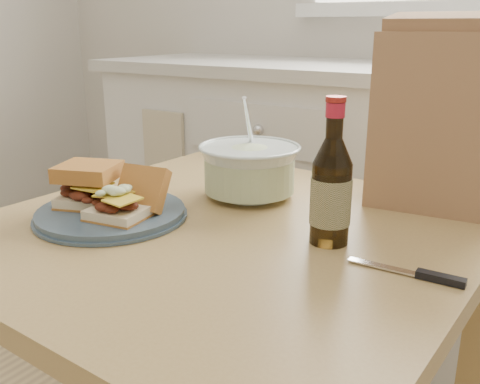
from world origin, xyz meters
The scene contains 9 objects.
cabinet_run centered at (0.00, 1.70, 0.47)m, with size 2.50×0.64×0.94m.
dining_table centered at (-0.16, 0.72, 0.61)m, with size 0.90×0.90×0.71m.
plate centered at (-0.37, 0.63, 0.72)m, with size 0.28×0.28×0.02m, color #3C5061.
sandwich_left centered at (-0.42, 0.63, 0.77)m, with size 0.14×0.13×0.08m.
sandwich_right centered at (-0.32, 0.63, 0.76)m, with size 0.11×0.15×0.09m.
coleslaw_bowl centered at (-0.22, 0.89, 0.77)m, with size 0.21×0.21×0.21m.
beer_bottle centered at (0.03, 0.75, 0.81)m, with size 0.07×0.07×0.24m.
knife centered at (0.20, 0.70, 0.72)m, with size 0.17×0.02×0.01m.
paper_bag centered at (0.13, 1.05, 0.88)m, with size 0.26×0.17×0.34m, color #AC7553.
Camera 1 is at (0.36, -0.03, 1.07)m, focal length 40.00 mm.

